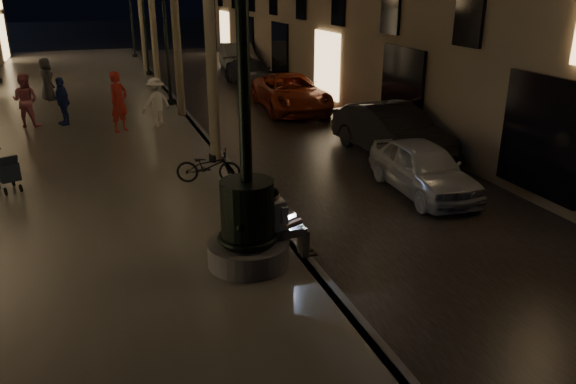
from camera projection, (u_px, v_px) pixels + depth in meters
name	position (u px, v px, depth m)	size (l,w,h in m)	color
ground	(183.00, 114.00, 21.55)	(120.00, 120.00, 0.00)	black
cobble_lane	(258.00, 108.00, 22.47)	(6.00, 45.00, 0.02)	black
promenade	(72.00, 119.00, 20.27)	(8.00, 45.00, 0.20)	#66615A
curb_strip	(183.00, 111.00, 21.51)	(0.25, 45.00, 0.20)	#59595B
fountain_lamppost	(247.00, 209.00, 9.32)	(1.40, 1.40, 5.21)	#59595B
seated_man_laptop	(282.00, 221.00, 9.62)	(0.96, 0.32, 1.33)	gray
lamp_curb_a	(209.00, 46.00, 14.13)	(0.36, 0.36, 4.81)	black
lamp_curb_b	(165.00, 25.00, 21.21)	(0.36, 0.36, 4.81)	black
lamp_curb_c	(144.00, 14.00, 28.28)	(0.36, 0.36, 4.81)	black
lamp_curb_d	(130.00, 8.00, 35.35)	(0.36, 0.36, 4.81)	black
stroller	(7.00, 170.00, 12.86)	(0.64, 0.98, 1.00)	black
car_front	(423.00, 168.00, 13.30)	(1.46, 3.62, 1.23)	#B3B7BB
car_second	(392.00, 131.00, 16.11)	(1.55, 4.44, 1.46)	black
car_third	(291.00, 93.00, 21.90)	(2.31, 5.00, 1.39)	maroon
car_rear	(251.00, 73.00, 27.38)	(1.71, 4.20, 1.22)	#2D2E32
car_fifth	(238.00, 57.00, 31.79)	(1.61, 4.63, 1.52)	#9A9995
pedestrian_red	(119.00, 102.00, 17.93)	(0.70, 0.46, 1.93)	red
pedestrian_pink	(25.00, 100.00, 18.57)	(0.86, 0.67, 1.76)	pink
pedestrian_white	(156.00, 102.00, 18.62)	(1.05, 0.60, 1.62)	white
pedestrian_blue	(62.00, 101.00, 18.85)	(0.94, 0.39, 1.61)	#273C92
pedestrian_dark	(46.00, 79.00, 22.79)	(0.83, 0.54, 1.70)	#36373B
bicycle	(208.00, 166.00, 13.46)	(0.54, 1.54, 0.81)	black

